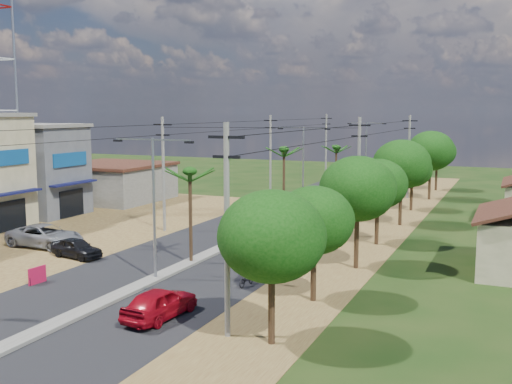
# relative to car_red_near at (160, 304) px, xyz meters

# --- Properties ---
(ground) EXTENTS (160.00, 160.00, 0.00)m
(ground) POSITION_rel_car_red_near_xyz_m (-3.70, 5.28, -0.72)
(ground) COLOR black
(ground) RESTS_ON ground
(road) EXTENTS (12.00, 110.00, 0.04)m
(road) POSITION_rel_car_red_near_xyz_m (-3.70, 20.28, -0.70)
(road) COLOR black
(road) RESTS_ON ground
(median) EXTENTS (1.00, 90.00, 0.18)m
(median) POSITION_rel_car_red_near_xyz_m (-3.70, 23.28, -0.63)
(median) COLOR #605E56
(median) RESTS_ON ground
(dirt_lot_west) EXTENTS (18.00, 46.00, 0.04)m
(dirt_lot_west) POSITION_rel_car_red_near_xyz_m (-18.70, 13.28, -0.70)
(dirt_lot_west) COLOR brown
(dirt_lot_west) RESTS_ON ground
(dirt_shoulder_east) EXTENTS (5.00, 90.00, 0.03)m
(dirt_shoulder_east) POSITION_rel_car_red_near_xyz_m (4.80, 20.28, -0.70)
(dirt_shoulder_east) COLOR brown
(dirt_shoulder_east) RESTS_ON ground
(shophouse_grey) EXTENTS (9.00, 6.40, 8.30)m
(shophouse_grey) POSITION_rel_car_red_near_xyz_m (-25.68, 19.28, 3.44)
(shophouse_grey) COLOR #484A50
(shophouse_grey) RESTS_ON ground
(low_shed) EXTENTS (10.40, 10.40, 3.95)m
(low_shed) POSITION_rel_car_red_near_xyz_m (-24.70, 29.28, 1.25)
(low_shed) COLOR #605E56
(low_shed) RESTS_ON ground
(tree_east_a) EXTENTS (4.40, 4.40, 6.37)m
(tree_east_a) POSITION_rel_car_red_near_xyz_m (5.80, -0.72, 3.77)
(tree_east_a) COLOR black
(tree_east_a) RESTS_ON ground
(tree_east_b) EXTENTS (4.00, 4.00, 5.83)m
(tree_east_b) POSITION_rel_car_red_near_xyz_m (5.60, 5.28, 3.40)
(tree_east_b) COLOR black
(tree_east_b) RESTS_ON ground
(tree_east_c) EXTENTS (4.60, 4.60, 6.83)m
(tree_east_c) POSITION_rel_car_red_near_xyz_m (6.00, 12.28, 4.15)
(tree_east_c) COLOR black
(tree_east_c) RESTS_ON ground
(tree_east_d) EXTENTS (4.20, 4.20, 6.13)m
(tree_east_d) POSITION_rel_car_red_near_xyz_m (5.70, 19.28, 3.62)
(tree_east_d) COLOR black
(tree_east_d) RESTS_ON ground
(tree_east_e) EXTENTS (4.80, 4.80, 7.14)m
(tree_east_e) POSITION_rel_car_red_near_xyz_m (5.90, 27.28, 4.37)
(tree_east_e) COLOR black
(tree_east_e) RESTS_ON ground
(tree_east_f) EXTENTS (3.80, 3.80, 5.52)m
(tree_east_f) POSITION_rel_car_red_near_xyz_m (5.50, 35.28, 3.17)
(tree_east_f) COLOR black
(tree_east_f) RESTS_ON ground
(tree_east_g) EXTENTS (5.00, 5.00, 7.38)m
(tree_east_g) POSITION_rel_car_red_near_xyz_m (6.10, 43.28, 4.52)
(tree_east_g) COLOR black
(tree_east_g) RESTS_ON ground
(tree_east_h) EXTENTS (4.40, 4.40, 6.52)m
(tree_east_h) POSITION_rel_car_red_near_xyz_m (5.80, 51.28, 3.92)
(tree_east_h) COLOR black
(tree_east_h) RESTS_ON ground
(palm_median_near) EXTENTS (2.00, 2.00, 6.15)m
(palm_median_near) POSITION_rel_car_red_near_xyz_m (-3.70, 9.28, 4.82)
(palm_median_near) COLOR black
(palm_median_near) RESTS_ON ground
(palm_median_mid) EXTENTS (2.00, 2.00, 6.55)m
(palm_median_mid) POSITION_rel_car_red_near_xyz_m (-3.70, 25.28, 5.18)
(palm_median_mid) COLOR black
(palm_median_mid) RESTS_ON ground
(palm_median_far) EXTENTS (2.00, 2.00, 5.85)m
(palm_median_far) POSITION_rel_car_red_near_xyz_m (-3.70, 41.28, 4.54)
(palm_median_far) COLOR black
(palm_median_far) RESTS_ON ground
(streetlight_near) EXTENTS (5.10, 0.18, 8.00)m
(streetlight_near) POSITION_rel_car_red_near_xyz_m (-3.70, 5.28, 4.07)
(streetlight_near) COLOR gray
(streetlight_near) RESTS_ON ground
(streetlight_mid) EXTENTS (5.10, 0.18, 8.00)m
(streetlight_mid) POSITION_rel_car_red_near_xyz_m (-3.70, 30.28, 4.07)
(streetlight_mid) COLOR gray
(streetlight_mid) RESTS_ON ground
(streetlight_far) EXTENTS (5.10, 0.18, 8.00)m
(streetlight_far) POSITION_rel_car_red_near_xyz_m (-3.70, 55.28, 4.07)
(streetlight_far) COLOR gray
(streetlight_far) RESTS_ON ground
(utility_pole_w_b) EXTENTS (1.60, 0.24, 9.00)m
(utility_pole_w_b) POSITION_rel_car_red_near_xyz_m (-10.70, 17.28, 4.04)
(utility_pole_w_b) COLOR #605E56
(utility_pole_w_b) RESTS_ON ground
(utility_pole_w_c) EXTENTS (1.60, 0.24, 9.00)m
(utility_pole_w_c) POSITION_rel_car_red_near_xyz_m (-10.70, 39.28, 4.04)
(utility_pole_w_c) COLOR #605E56
(utility_pole_w_c) RESTS_ON ground
(utility_pole_w_d) EXTENTS (1.60, 0.24, 9.00)m
(utility_pole_w_d) POSITION_rel_car_red_near_xyz_m (-10.70, 60.28, 4.04)
(utility_pole_w_d) COLOR #605E56
(utility_pole_w_d) RESTS_ON ground
(utility_pole_e_a) EXTENTS (1.60, 0.24, 9.00)m
(utility_pole_e_a) POSITION_rel_car_red_near_xyz_m (3.80, -0.72, 4.04)
(utility_pole_e_a) COLOR #605E56
(utility_pole_e_a) RESTS_ON ground
(utility_pole_e_b) EXTENTS (1.60, 0.24, 9.00)m
(utility_pole_e_b) POSITION_rel_car_red_near_xyz_m (3.80, 21.28, 4.04)
(utility_pole_e_b) COLOR #605E56
(utility_pole_e_b) RESTS_ON ground
(utility_pole_e_c) EXTENTS (1.60, 0.24, 9.00)m
(utility_pole_e_c) POSITION_rel_car_red_near_xyz_m (3.80, 43.28, 4.04)
(utility_pole_e_c) COLOR #605E56
(utility_pole_e_c) RESTS_ON ground
(car_red_near) EXTENTS (2.01, 4.33, 1.43)m
(car_red_near) POSITION_rel_car_red_near_xyz_m (0.00, 0.00, 0.00)
(car_red_near) COLOR maroon
(car_red_near) RESTS_ON ground
(car_silver_mid) EXTENTS (2.96, 4.42, 1.38)m
(car_silver_mid) POSITION_rel_car_red_near_xyz_m (-2.20, 17.66, -0.03)
(car_silver_mid) COLOR gray
(car_silver_mid) RESTS_ON ground
(car_white_far) EXTENTS (3.60, 5.17, 1.39)m
(car_white_far) POSITION_rel_car_red_near_xyz_m (-7.12, 29.74, -0.02)
(car_white_far) COLOR beige
(car_white_far) RESTS_ON ground
(car_parked_silver) EXTENTS (5.60, 2.62, 1.55)m
(car_parked_silver) POSITION_rel_car_red_near_xyz_m (-15.28, 9.14, 0.06)
(car_parked_silver) COLOR gray
(car_parked_silver) RESTS_ON ground
(car_parked_dark) EXTENTS (3.93, 2.10, 1.27)m
(car_parked_dark) POSITION_rel_car_red_near_xyz_m (-11.20, 7.56, -0.08)
(car_parked_dark) COLOR black
(car_parked_dark) RESTS_ON ground
(moto_rider_east) EXTENTS (0.65, 1.56, 0.80)m
(moto_rider_east) POSITION_rel_car_red_near_xyz_m (1.50, 6.22, -0.32)
(moto_rider_east) COLOR black
(moto_rider_east) RESTS_ON ground
(moto_rider_west_a) EXTENTS (0.90, 1.73, 0.87)m
(moto_rider_west_a) POSITION_rel_car_red_near_xyz_m (-8.54, 24.82, -0.28)
(moto_rider_west_a) COLOR black
(moto_rider_west_a) RESTS_ON ground
(moto_rider_west_b) EXTENTS (0.76, 1.82, 1.06)m
(moto_rider_west_b) POSITION_rel_car_red_near_xyz_m (-6.12, 35.08, -0.19)
(moto_rider_west_b) COLOR black
(moto_rider_west_b) RESTS_ON ground
(roadside_sign) EXTENTS (0.19, 1.18, 0.98)m
(roadside_sign) POSITION_rel_car_red_near_xyz_m (-9.20, 1.99, -0.23)
(roadside_sign) COLOR #A70F34
(roadside_sign) RESTS_ON ground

